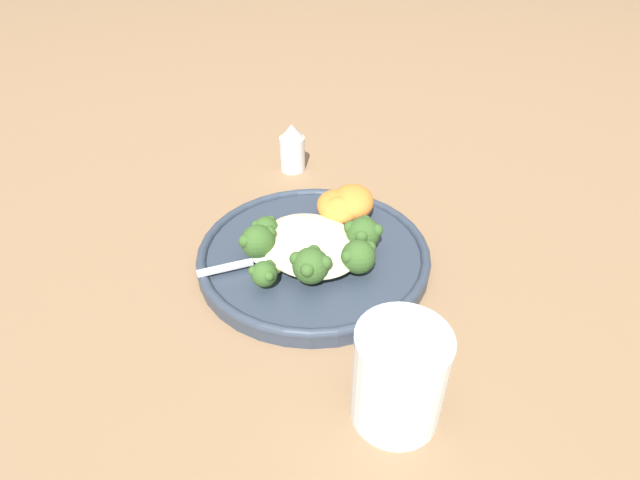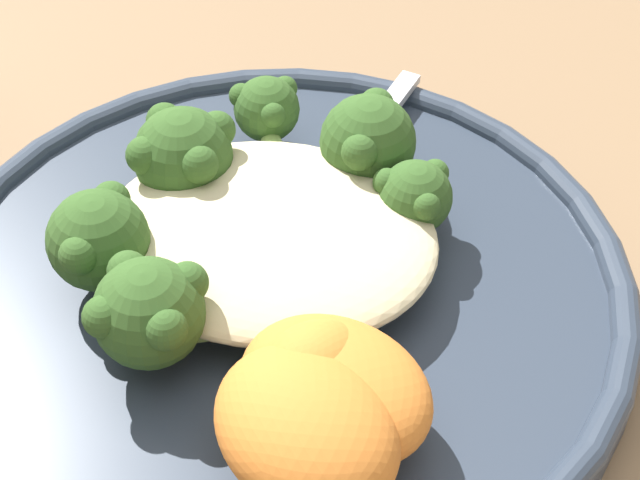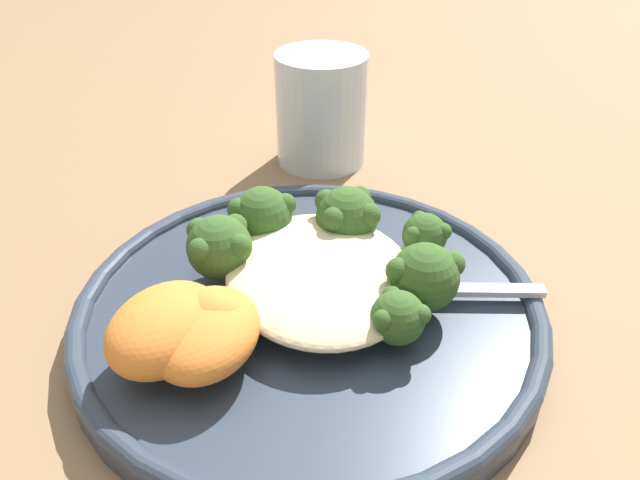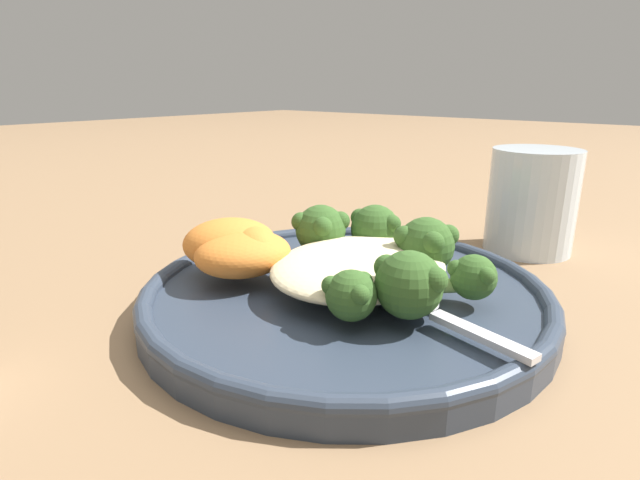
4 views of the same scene
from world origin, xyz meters
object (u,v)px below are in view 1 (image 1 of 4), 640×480
at_px(broccoli_stalk_1, 265,241).
at_px(plate, 312,252).
at_px(broccoli_stalk_4, 351,253).
at_px(broccoli_stalk_2, 277,265).
at_px(spoon, 262,258).
at_px(broccoli_stalk_3, 312,261).
at_px(broccoli_stalk_5, 357,234).
at_px(salt_shaker, 292,148).
at_px(sweet_potato_chunk_2, 353,202).
at_px(sweet_potato_chunk_0, 340,209).
at_px(broccoli_stalk_0, 278,230).
at_px(quinoa_mound, 309,245).
at_px(sweet_potato_chunk_1, 338,206).
at_px(water_glass, 399,377).

bearing_deg(broccoli_stalk_1, plate, 170.16).
bearing_deg(broccoli_stalk_4, broccoli_stalk_1, -141.06).
bearing_deg(broccoli_stalk_2, spoon, -105.42).
xyz_separation_m(broccoli_stalk_3, broccoli_stalk_5, (0.01, -0.07, -0.00)).
bearing_deg(broccoli_stalk_2, plate, 176.90).
bearing_deg(salt_shaker, broccoli_stalk_5, 167.47).
height_order(plate, sweet_potato_chunk_2, sweet_potato_chunk_2).
bearing_deg(sweet_potato_chunk_0, broccoli_stalk_0, 84.28).
bearing_deg(plate, broccoli_stalk_4, -162.37).
xyz_separation_m(broccoli_stalk_2, salt_shaker, (0.23, -0.16, 0.00)).
bearing_deg(broccoli_stalk_4, quinoa_mound, -154.93).
xyz_separation_m(broccoli_stalk_4, sweet_potato_chunk_1, (0.09, -0.04, -0.00)).
bearing_deg(sweet_potato_chunk_0, spoon, 98.68).
distance_m(plate, broccoli_stalk_4, 0.06).
bearing_deg(broccoli_stalk_2, sweet_potato_chunk_1, -178.34).
relative_size(broccoli_stalk_3, sweet_potato_chunk_0, 2.32).
xyz_separation_m(broccoli_stalk_0, salt_shaker, (0.18, -0.12, 0.00)).
distance_m(plate, sweet_potato_chunk_0, 0.07).
relative_size(broccoli_stalk_0, sweet_potato_chunk_0, 2.03).
xyz_separation_m(broccoli_stalk_1, salt_shaker, (0.19, -0.15, -0.00)).
bearing_deg(broccoli_stalk_1, water_glass, 97.88).
height_order(sweet_potato_chunk_0, sweet_potato_chunk_1, sweet_potato_chunk_0).
bearing_deg(broccoli_stalk_4, broccoli_stalk_0, -159.39).
distance_m(plate, sweet_potato_chunk_1, 0.08).
height_order(broccoli_stalk_2, broccoli_stalk_3, broccoli_stalk_3).
xyz_separation_m(broccoli_stalk_1, broccoli_stalk_3, (-0.06, -0.03, 0.00)).
bearing_deg(plate, broccoli_stalk_1, 72.43).
xyz_separation_m(broccoli_stalk_0, sweet_potato_chunk_0, (-0.01, -0.09, 0.00)).
xyz_separation_m(broccoli_stalk_0, sweet_potato_chunk_2, (-0.00, -0.11, 0.01)).
bearing_deg(spoon, broccoli_stalk_4, 155.88).
relative_size(broccoli_stalk_1, broccoli_stalk_2, 0.95).
bearing_deg(sweet_potato_chunk_2, sweet_potato_chunk_1, 76.43).
height_order(plate, broccoli_stalk_1, broccoli_stalk_1).
xyz_separation_m(spoon, water_glass, (-0.23, -0.01, 0.02)).
bearing_deg(spoon, broccoli_stalk_3, 138.54).
distance_m(broccoli_stalk_0, broccoli_stalk_3, 0.08).
distance_m(sweet_potato_chunk_1, salt_shaker, 0.18).
distance_m(broccoli_stalk_2, sweet_potato_chunk_1, 0.13).
height_order(sweet_potato_chunk_2, water_glass, water_glass).
height_order(broccoli_stalk_0, broccoli_stalk_1, broccoli_stalk_1).
bearing_deg(broccoli_stalk_1, broccoli_stalk_3, 120.98).
distance_m(plate, quinoa_mound, 0.03).
xyz_separation_m(broccoli_stalk_1, water_glass, (-0.24, -0.00, 0.01)).
height_order(broccoli_stalk_5, salt_shaker, salt_shaker).
xyz_separation_m(sweet_potato_chunk_2, water_glass, (-0.25, 0.13, 0.01)).
xyz_separation_m(broccoli_stalk_2, sweet_potato_chunk_1, (0.06, -0.12, 0.00)).
height_order(broccoli_stalk_4, salt_shaker, salt_shaker).
bearing_deg(broccoli_stalk_3, broccoli_stalk_2, -86.81).
distance_m(quinoa_mound, broccoli_stalk_1, 0.05).
distance_m(quinoa_mound, spoon, 0.06).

